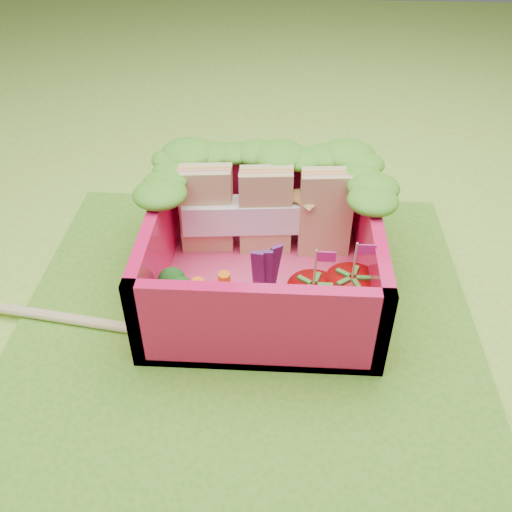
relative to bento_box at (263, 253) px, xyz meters
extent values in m
plane|color=#8FB733|center=(-0.08, -0.27, -0.31)|extent=(14.00, 14.00, 0.00)
cube|color=#579D23|center=(-0.08, -0.27, -0.29)|extent=(2.60, 2.60, 0.03)
cube|color=#E2396A|center=(0.00, 0.00, -0.25)|extent=(1.30, 1.30, 0.05)
cube|color=#EA134E|center=(0.00, 0.61, 0.00)|extent=(1.30, 0.07, 0.55)
cube|color=#EA134E|center=(0.00, -0.61, 0.00)|extent=(1.30, 0.07, 0.55)
cube|color=#EA134E|center=(-0.61, 0.00, 0.00)|extent=(0.07, 1.30, 0.55)
cube|color=#EA134E|center=(0.61, 0.00, 0.00)|extent=(0.07, 1.30, 0.55)
ellipsoid|color=#2E8918|center=(-0.50, 0.58, 0.33)|extent=(0.30, 0.30, 0.11)
ellipsoid|color=#2E8918|center=(-0.36, 0.58, 0.33)|extent=(0.30, 0.30, 0.11)
ellipsoid|color=#2E8918|center=(-0.21, 0.58, 0.33)|extent=(0.30, 0.30, 0.11)
ellipsoid|color=#2E8918|center=(-0.07, 0.58, 0.33)|extent=(0.30, 0.30, 0.11)
ellipsoid|color=#2E8918|center=(0.07, 0.58, 0.33)|extent=(0.30, 0.30, 0.11)
ellipsoid|color=#2E8918|center=(0.21, 0.58, 0.33)|extent=(0.30, 0.30, 0.11)
ellipsoid|color=#2E8918|center=(0.36, 0.58, 0.33)|extent=(0.30, 0.30, 0.11)
ellipsoid|color=#2E8918|center=(0.50, 0.58, 0.33)|extent=(0.30, 0.30, 0.11)
ellipsoid|color=#2E8918|center=(-0.58, 0.10, 0.33)|extent=(0.27, 0.27, 0.10)
ellipsoid|color=#2E8918|center=(-0.58, 0.24, 0.33)|extent=(0.27, 0.27, 0.10)
ellipsoid|color=#2E8918|center=(-0.58, 0.38, 0.33)|extent=(0.27, 0.27, 0.10)
ellipsoid|color=#2E8918|center=(-0.58, 0.52, 0.33)|extent=(0.27, 0.27, 0.10)
ellipsoid|color=#2E8918|center=(0.58, 0.10, 0.33)|extent=(0.27, 0.27, 0.10)
ellipsoid|color=#2E8918|center=(0.58, 0.24, 0.33)|extent=(0.27, 0.27, 0.10)
ellipsoid|color=#2E8918|center=(0.58, 0.38, 0.33)|extent=(0.27, 0.27, 0.10)
ellipsoid|color=#2E8918|center=(0.58, 0.52, 0.33)|extent=(0.27, 0.27, 0.10)
cube|color=tan|center=(-0.37, 0.35, 0.06)|extent=(0.33, 0.18, 0.57)
cube|color=tan|center=(0.00, 0.35, 0.06)|extent=(0.33, 0.18, 0.57)
cube|color=tan|center=(0.37, 0.35, 0.06)|extent=(0.33, 0.18, 0.57)
cube|color=white|center=(0.00, 0.35, 0.03)|extent=(1.04, 0.26, 0.20)
cylinder|color=#73A750|center=(-0.51, -0.33, -0.16)|extent=(0.12, 0.12, 0.13)
ellipsoid|color=#195115|center=(-0.51, -0.33, -0.03)|extent=(0.32, 0.32, 0.12)
cylinder|color=orange|center=(-0.33, -0.33, -0.08)|extent=(0.07, 0.07, 0.28)
cylinder|color=orange|center=(-0.20, -0.24, -0.10)|extent=(0.07, 0.07, 0.26)
cube|color=#481958|center=(-0.02, -0.15, -0.04)|extent=(0.07, 0.03, 0.38)
cube|color=#481958|center=(0.02, -0.14, -0.04)|extent=(0.07, 0.02, 0.38)
cube|color=#481958|center=(0.06, -0.10, -0.04)|extent=(0.07, 0.05, 0.38)
cone|color=#B40C0B|center=(0.28, -0.34, -0.08)|extent=(0.28, 0.28, 0.28)
cylinder|color=tan|center=(0.28, -0.34, 0.18)|extent=(0.01, 0.01, 0.24)
cube|color=#D32389|center=(0.33, -0.34, 0.26)|extent=(0.10, 0.01, 0.06)
cone|color=#B40C0B|center=(0.49, -0.28, -0.08)|extent=(0.29, 0.29, 0.29)
cylinder|color=tan|center=(0.49, -0.28, 0.18)|extent=(0.01, 0.01, 0.24)
cube|color=#D32389|center=(0.54, -0.28, 0.26)|extent=(0.10, 0.01, 0.06)
cube|color=#55AF37|center=(0.50, -0.05, -0.20)|extent=(0.30, 0.25, 0.05)
cube|color=#55AF37|center=(0.50, -0.28, -0.20)|extent=(0.33, 0.11, 0.05)
cube|color=#55AF37|center=(0.16, -0.37, -0.20)|extent=(0.21, 0.32, 0.05)
cube|color=#E6BF7E|center=(-1.09, -0.36, -0.25)|extent=(1.95, 0.34, 0.05)
cube|color=#E6BF7E|center=(-1.04, -0.34, -0.25)|extent=(1.95, 0.34, 0.05)
camera|label=1|loc=(0.10, -2.60, 2.04)|focal=40.00mm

